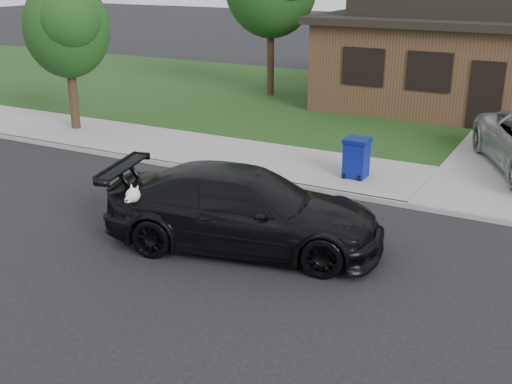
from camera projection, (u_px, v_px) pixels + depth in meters
The scene contains 8 objects.
ground at pixel (176, 231), 12.91m from camera, with size 120.00×120.00×0.00m, color black.
sidewalk at pixel (284, 164), 17.04m from camera, with size 60.00×3.00×0.12m, color gray.
curb at pixel (258, 180), 15.80m from camera, with size 60.00×0.12×0.12m, color gray.
lawn at pixel (379, 107), 23.68m from camera, with size 60.00×13.00×0.13m, color #193814.
sedan at pixel (244, 209), 11.96m from camera, with size 5.56×3.25×1.51m.
recycling_bin at pixel (356, 157), 15.65m from camera, with size 0.59×0.63×0.97m.
house at pixel (508, 51), 22.86m from camera, with size 12.60×8.60×4.65m.
tree_2 at pixel (67, 27), 19.34m from camera, with size 2.73×2.60×4.59m.
Camera 1 is at (7.04, -9.72, 5.09)m, focal length 45.00 mm.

